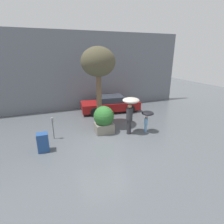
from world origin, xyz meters
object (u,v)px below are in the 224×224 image
(person_child, at_px, (147,115))
(street_tree, at_px, (98,64))
(planter_box, at_px, (104,119))
(newspaper_box, at_px, (43,142))
(parking_meter, at_px, (53,124))
(parked_car_near, at_px, (110,104))
(person_adult, at_px, (130,107))

(person_child, bearing_deg, street_tree, 126.77)
(planter_box, relative_size, person_child, 1.25)
(newspaper_box, bearing_deg, parking_meter, 65.25)
(parking_meter, bearing_deg, parked_car_near, 36.90)
(street_tree, bearing_deg, person_child, -40.09)
(parking_meter, distance_m, newspaper_box, 1.31)
(planter_box, distance_m, street_tree, 3.20)
(parked_car_near, relative_size, street_tree, 0.97)
(parking_meter, bearing_deg, newspaper_box, -114.75)
(planter_box, bearing_deg, person_child, -18.92)
(person_adult, xyz_separation_m, parking_meter, (-4.13, 0.78, -0.71))
(person_child, xyz_separation_m, newspaper_box, (-5.65, -0.17, -0.58))
(person_adult, height_order, parking_meter, person_adult)
(parked_car_near, distance_m, street_tree, 4.31)
(parked_car_near, bearing_deg, person_child, -165.25)
(parked_car_near, height_order, newspaper_box, parked_car_near)
(person_child, height_order, parking_meter, person_child)
(street_tree, bearing_deg, newspaper_box, -148.15)
(person_child, relative_size, parking_meter, 1.04)
(parking_meter, bearing_deg, planter_box, -3.10)
(person_adult, relative_size, parking_meter, 1.73)
(parking_meter, relative_size, newspaper_box, 1.34)
(planter_box, height_order, parking_meter, planter_box)
(planter_box, xyz_separation_m, street_tree, (0.07, 1.12, 2.99))
(street_tree, relative_size, parking_meter, 3.96)
(person_adult, bearing_deg, parking_meter, 128.81)
(planter_box, distance_m, person_child, 2.49)
(parking_meter, xyz_separation_m, newspaper_box, (-0.52, -1.13, -0.42))
(parking_meter, bearing_deg, street_tree, 18.72)
(parked_car_near, bearing_deg, person_adult, -178.80)
(person_adult, distance_m, street_tree, 3.11)
(parked_car_near, height_order, parking_meter, parked_car_near)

